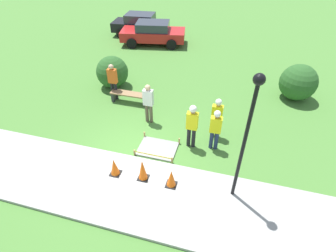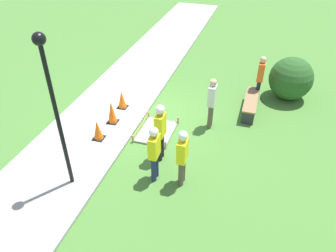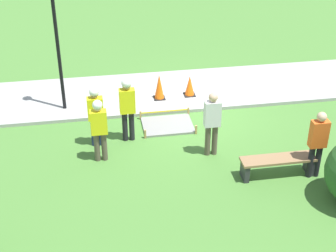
# 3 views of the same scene
# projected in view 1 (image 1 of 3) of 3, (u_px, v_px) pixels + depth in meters

# --- Properties ---
(ground_plane) EXTENTS (60.00, 60.00, 0.00)m
(ground_plane) POSITION_uv_depth(u_px,v_px,m) (131.00, 157.00, 9.35)
(ground_plane) COLOR #477A33
(sidewalk) EXTENTS (28.00, 2.78, 0.10)m
(sidewalk) POSITION_uv_depth(u_px,v_px,m) (114.00, 186.00, 8.26)
(sidewalk) COLOR #9E9E99
(sidewalk) RESTS_ON ground_plane
(wet_concrete_patch) EXTENTS (1.44, 1.10, 0.25)m
(wet_concrete_patch) POSITION_uv_depth(u_px,v_px,m) (158.00, 149.00, 9.67)
(wet_concrete_patch) COLOR gray
(wet_concrete_patch) RESTS_ON ground_plane
(traffic_cone_near_patch) EXTENTS (0.34, 0.34, 0.64)m
(traffic_cone_near_patch) POSITION_uv_depth(u_px,v_px,m) (114.00, 167.00, 8.42)
(traffic_cone_near_patch) COLOR black
(traffic_cone_near_patch) RESTS_ON sidewalk
(traffic_cone_far_patch) EXTENTS (0.34, 0.34, 0.78)m
(traffic_cone_far_patch) POSITION_uv_depth(u_px,v_px,m) (143.00, 170.00, 8.23)
(traffic_cone_far_patch) COLOR black
(traffic_cone_far_patch) RESTS_ON sidewalk
(traffic_cone_sidewalk_edge) EXTENTS (0.34, 0.34, 0.63)m
(traffic_cone_sidewalk_edge) POSITION_uv_depth(u_px,v_px,m) (171.00, 178.00, 8.05)
(traffic_cone_sidewalk_edge) COLOR black
(traffic_cone_sidewalk_edge) RESTS_ON sidewalk
(park_bench) EXTENTS (1.79, 0.44, 0.50)m
(park_bench) POSITION_uv_depth(u_px,v_px,m) (130.00, 96.00, 12.01)
(park_bench) COLOR #2D2D33
(park_bench) RESTS_ON ground_plane
(worker_supervisor) EXTENTS (0.40, 0.24, 1.68)m
(worker_supervisor) POSITION_uv_depth(u_px,v_px,m) (217.00, 115.00, 9.71)
(worker_supervisor) COLOR brown
(worker_supervisor) RESTS_ON ground_plane
(worker_assistant) EXTENTS (0.40, 0.26, 1.79)m
(worker_assistant) POSITION_uv_depth(u_px,v_px,m) (192.00, 123.00, 9.19)
(worker_assistant) COLOR black
(worker_assistant) RESTS_ON ground_plane
(worker_trainee) EXTENTS (0.40, 0.24, 1.66)m
(worker_trainee) POSITION_uv_depth(u_px,v_px,m) (216.00, 127.00, 9.16)
(worker_trainee) COLOR navy
(worker_trainee) RESTS_ON ground_plane
(bystander_in_orange_shirt) EXTENTS (0.40, 0.23, 1.73)m
(bystander_in_orange_shirt) POSITION_uv_depth(u_px,v_px,m) (113.00, 80.00, 11.93)
(bystander_in_orange_shirt) COLOR black
(bystander_in_orange_shirt) RESTS_ON ground_plane
(bystander_in_gray_shirt) EXTENTS (0.40, 0.23, 1.74)m
(bystander_in_gray_shirt) POSITION_uv_depth(u_px,v_px,m) (148.00, 102.00, 10.45)
(bystander_in_gray_shirt) COLOR brown
(bystander_in_gray_shirt) RESTS_ON ground_plane
(lamppost_near) EXTENTS (0.28, 0.28, 4.00)m
(lamppost_near) POSITION_uv_depth(u_px,v_px,m) (248.00, 125.00, 6.38)
(lamppost_near) COLOR black
(lamppost_near) RESTS_ON sidewalk
(parked_car_black) EXTENTS (4.16, 2.28, 1.52)m
(parked_car_black) POSITION_uv_depth(u_px,v_px,m) (140.00, 24.00, 19.18)
(parked_car_black) COLOR black
(parked_car_black) RESTS_ON ground_plane
(parked_car_red) EXTENTS (4.54, 2.65, 1.48)m
(parked_car_red) POSITION_uv_depth(u_px,v_px,m) (153.00, 33.00, 17.73)
(parked_car_red) COLOR red
(parked_car_red) RESTS_ON ground_plane
(shrub_rounded_near) EXTENTS (1.67, 1.67, 1.67)m
(shrub_rounded_near) POSITION_uv_depth(u_px,v_px,m) (298.00, 82.00, 12.03)
(shrub_rounded_near) COLOR #285623
(shrub_rounded_near) RESTS_ON ground_plane
(shrub_rounded_mid) EXTENTS (1.57, 1.57, 1.57)m
(shrub_rounded_mid) POSITION_uv_depth(u_px,v_px,m) (112.00, 72.00, 12.99)
(shrub_rounded_mid) COLOR #285623
(shrub_rounded_mid) RESTS_ON ground_plane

